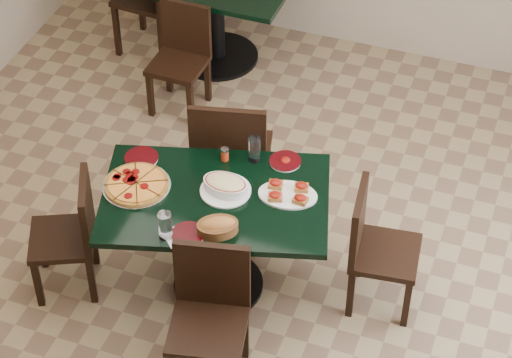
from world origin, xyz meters
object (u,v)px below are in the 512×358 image
(chair_near, at_px, (210,309))
(pepperoni_pizza, at_px, (136,184))
(lasagna_casserole, at_px, (225,185))
(main_table, at_px, (216,219))
(bread_basket, at_px, (217,226))
(chair_far, at_px, (231,153))
(bruschetta_platter, at_px, (288,193))
(back_chair_near, at_px, (182,52))
(back_table, at_px, (215,1))
(chair_right, at_px, (373,244))
(chair_left, at_px, (73,231))

(chair_near, bearing_deg, pepperoni_pizza, 129.93)
(chair_near, relative_size, lasagna_casserole, 3.00)
(main_table, bearing_deg, bread_basket, -81.33)
(chair_far, relative_size, bruschetta_platter, 2.71)
(back_chair_near, distance_m, bread_basket, 2.17)
(back_table, distance_m, chair_far, 1.82)
(chair_right, height_order, bread_basket, bread_basket)
(chair_left, relative_size, bruschetta_platter, 2.19)
(chair_far, xyz_separation_m, back_chair_near, (-0.78, 1.05, -0.12))
(chair_far, distance_m, chair_right, 1.08)
(main_table, distance_m, chair_right, 0.92)
(chair_near, relative_size, bruschetta_platter, 2.38)
(back_chair_near, distance_m, pepperoni_pizza, 1.79)
(chair_right, distance_m, bread_basket, 0.96)
(back_table, xyz_separation_m, bread_basket, (1.00, -2.49, 0.27))
(back_table, relative_size, lasagna_casserole, 4.10)
(chair_near, xyz_separation_m, bread_basket, (-0.07, 0.32, 0.30))
(back_chair_near, height_order, bread_basket, bread_basket)
(chair_left, bearing_deg, chair_near, 47.66)
(bread_basket, height_order, bruschetta_platter, bread_basket)
(chair_near, distance_m, lasagna_casserole, 0.72)
(chair_near, height_order, pepperoni_pizza, chair_near)
(main_table, relative_size, chair_far, 1.46)
(lasagna_casserole, distance_m, bread_basket, 0.32)
(bread_basket, bearing_deg, main_table, 84.83)
(main_table, distance_m, lasagna_casserole, 0.24)
(back_table, distance_m, chair_right, 2.69)
(main_table, bearing_deg, chair_right, -1.57)
(chair_near, bearing_deg, bread_basket, 90.77)
(chair_right, xyz_separation_m, lasagna_casserole, (-0.84, -0.16, 0.33))
(back_table, distance_m, chair_left, 2.50)
(chair_far, height_order, chair_right, chair_far)
(back_chair_near, xyz_separation_m, lasagna_casserole, (0.95, -1.57, 0.35))
(chair_near, bearing_deg, back_table, 98.73)
(main_table, distance_m, chair_left, 0.85)
(chair_left, xyz_separation_m, bruschetta_platter, (1.19, 0.40, 0.33))
(chair_near, height_order, chair_right, chair_near)
(chair_right, distance_m, back_chair_near, 2.28)
(main_table, relative_size, bruschetta_platter, 3.95)
(chair_far, bearing_deg, chair_near, 91.98)
(lasagna_casserole, bearing_deg, bruschetta_platter, 18.07)
(back_chair_near, height_order, pepperoni_pizza, back_chair_near)
(chair_far, bearing_deg, back_table, -79.02)
(back_table, height_order, chair_right, chair_right)
(pepperoni_pizza, xyz_separation_m, bruschetta_platter, (0.83, 0.22, 0.01))
(back_table, relative_size, chair_near, 1.37)
(chair_left, height_order, back_chair_near, same)
(bread_basket, bearing_deg, chair_left, 150.57)
(pepperoni_pizza, relative_size, bruschetta_platter, 1.07)
(back_table, bearing_deg, back_chair_near, -91.50)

